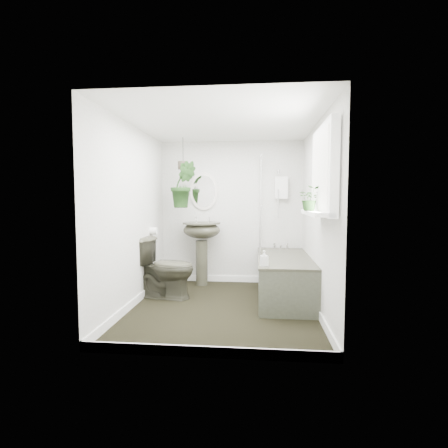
{
  "coord_description": "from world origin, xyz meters",
  "views": [
    {
      "loc": [
        0.43,
        -4.3,
        1.38
      ],
      "look_at": [
        0.0,
        0.15,
        1.05
      ],
      "focal_mm": 28.0,
      "sensor_mm": 36.0,
      "label": 1
    }
  ],
  "objects": [
    {
      "name": "wall_back",
      "position": [
        0.0,
        1.41,
        1.15
      ],
      "size": [
        2.3,
        0.02,
        2.3
      ],
      "primitive_type": "cube",
      "color": "silver",
      "rests_on": "ground"
    },
    {
      "name": "sill_plant",
      "position": [
        0.97,
        -0.61,
        1.38
      ],
      "size": [
        0.25,
        0.23,
        0.26
      ],
      "primitive_type": "imported",
      "rotation": [
        0.0,
        0.0,
        -0.13
      ],
      "color": "black",
      "rests_on": "window_sill"
    },
    {
      "name": "wall_right",
      "position": [
        1.16,
        0.0,
        1.15
      ],
      "size": [
        0.02,
        2.8,
        2.3
      ],
      "primitive_type": "cube",
      "color": "silver",
      "rests_on": "ground"
    },
    {
      "name": "wall_left",
      "position": [
        -1.16,
        0.0,
        1.15
      ],
      "size": [
        0.02,
        2.8,
        2.3
      ],
      "primitive_type": "cube",
      "color": "silver",
      "rests_on": "ground"
    },
    {
      "name": "hanging_pot",
      "position": [
        -0.7,
        0.95,
        1.88
      ],
      "size": [
        0.16,
        0.16,
        0.12
      ],
      "primitive_type": "cylinder",
      "color": "#363126",
      "rests_on": "ceiling"
    },
    {
      "name": "toilet",
      "position": [
        -0.85,
        0.39,
        0.42
      ],
      "size": [
        0.89,
        0.6,
        0.84
      ],
      "primitive_type": "imported",
      "rotation": [
        0.0,
        0.0,
        1.41
      ],
      "color": "#353528",
      "rests_on": "floor"
    },
    {
      "name": "shower_box",
      "position": [
        0.8,
        1.34,
        1.55
      ],
      "size": [
        0.2,
        0.1,
        0.35
      ],
      "primitive_type": "cube",
      "color": "white",
      "rests_on": "wall_back"
    },
    {
      "name": "ceiling",
      "position": [
        0.0,
        0.0,
        2.31
      ],
      "size": [
        2.3,
        2.8,
        0.02
      ],
      "primitive_type": "cube",
      "color": "white",
      "rests_on": "ground"
    },
    {
      "name": "wall_sconce",
      "position": [
        -0.85,
        1.36,
        1.4
      ],
      "size": [
        0.04,
        0.04,
        0.22
      ],
      "primitive_type": "cylinder",
      "color": "black",
      "rests_on": "wall_back"
    },
    {
      "name": "hanging_plant",
      "position": [
        -0.7,
        0.95,
        1.59
      ],
      "size": [
        0.46,
        0.41,
        0.7
      ],
      "primitive_type": "imported",
      "rotation": [
        0.0,
        0.0,
        0.29
      ],
      "color": "black",
      "rests_on": "ceiling"
    },
    {
      "name": "pedestal_sink",
      "position": [
        -0.45,
        1.12,
        0.51
      ],
      "size": [
        0.7,
        0.63,
        1.01
      ],
      "primitive_type": null,
      "rotation": [
        0.0,
        0.0,
        -0.24
      ],
      "color": "#353528",
      "rests_on": "floor"
    },
    {
      "name": "wall_front",
      "position": [
        0.0,
        -1.41,
        1.15
      ],
      "size": [
        2.3,
        0.02,
        2.3
      ],
      "primitive_type": "cube",
      "color": "silver",
      "rests_on": "ground"
    },
    {
      "name": "soap_bottle",
      "position": [
        0.51,
        -0.19,
        0.67
      ],
      "size": [
        0.1,
        0.11,
        0.18
      ],
      "primitive_type": "imported",
      "rotation": [
        0.0,
        0.0,
        0.3
      ],
      "color": "black",
      "rests_on": "bathtub"
    },
    {
      "name": "bath_screen",
      "position": [
        0.47,
        0.99,
        1.28
      ],
      "size": [
        0.04,
        0.72,
        1.4
      ],
      "primitive_type": null,
      "color": "silver",
      "rests_on": "bathtub"
    },
    {
      "name": "window_blinds",
      "position": [
        1.04,
        -0.7,
        1.65
      ],
      "size": [
        0.01,
        0.86,
        0.76
      ],
      "primitive_type": "cube",
      "color": "white",
      "rests_on": "wall_right"
    },
    {
      "name": "skirting",
      "position": [
        0.0,
        0.0,
        0.05
      ],
      "size": [
        2.3,
        2.8,
        0.1
      ],
      "primitive_type": "cube",
      "color": "white",
      "rests_on": "floor"
    },
    {
      "name": "window_sill",
      "position": [
        1.02,
        -0.7,
        1.23
      ],
      "size": [
        0.18,
        1.0,
        0.04
      ],
      "primitive_type": "cube",
      "color": "white",
      "rests_on": "wall_right"
    },
    {
      "name": "bathtub",
      "position": [
        0.8,
        0.5,
        0.29
      ],
      "size": [
        0.72,
        1.72,
        0.58
      ],
      "primitive_type": null,
      "color": "#353528",
      "rests_on": "floor"
    },
    {
      "name": "floor",
      "position": [
        0.0,
        0.0,
        -0.01
      ],
      "size": [
        2.3,
        2.8,
        0.02
      ],
      "primitive_type": "cube",
      "color": "black",
      "rests_on": "ground"
    },
    {
      "name": "window_recess",
      "position": [
        1.09,
        -0.7,
        1.65
      ],
      "size": [
        0.08,
        1.0,
        0.9
      ],
      "primitive_type": "cube",
      "color": "white",
      "rests_on": "wall_right"
    },
    {
      "name": "toilet_roll_holder",
      "position": [
        -1.1,
        0.7,
        0.9
      ],
      "size": [
        0.11,
        0.11,
        0.11
      ],
      "primitive_type": "cylinder",
      "rotation": [
        0.0,
        1.57,
        0.0
      ],
      "color": "white",
      "rests_on": "wall_left"
    },
    {
      "name": "oval_mirror",
      "position": [
        -0.45,
        1.37,
        1.5
      ],
      "size": [
        0.46,
        0.03,
        0.62
      ],
      "primitive_type": "ellipsoid",
      "color": "silver",
      "rests_on": "wall_back"
    }
  ]
}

